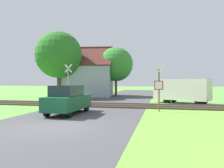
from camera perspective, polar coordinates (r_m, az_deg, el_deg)
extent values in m
plane|color=#5B933D|center=(10.24, -14.79, -10.75)|extent=(160.00, 160.00, 0.00)
cube|color=#424244|center=(12.02, -10.35, -9.01)|extent=(7.19, 80.00, 0.01)
cube|color=#422D1E|center=(18.18, -2.24, -5.56)|extent=(60.00, 2.60, 0.10)
cube|color=slate|center=(18.86, -1.68, -5.00)|extent=(60.00, 0.08, 0.12)
cube|color=slate|center=(17.48, -2.84, -5.45)|extent=(60.00, 0.08, 0.12)
cylinder|color=brown|center=(15.01, 12.17, -1.48)|extent=(0.10, 0.10, 2.93)
cube|color=red|center=(14.94, 12.11, -0.31)|extent=(0.59, 0.17, 0.60)
cube|color=white|center=(14.92, 12.09, -0.32)|extent=(0.48, 0.13, 0.49)
cube|color=white|center=(14.96, 12.12, 3.55)|extent=(0.86, 0.24, 0.88)
cube|color=white|center=(14.96, 12.12, 3.55)|extent=(0.86, 0.24, 0.88)
cylinder|color=#9E9EA5|center=(22.17, -11.40, 0.05)|extent=(0.09, 0.09, 3.57)
cube|color=white|center=(22.25, -11.33, 4.02)|extent=(0.87, 0.19, 0.88)
cube|color=white|center=(22.25, -11.33, 4.02)|extent=(0.87, 0.19, 0.88)
cube|color=#99A3B7|center=(30.48, -6.20, 0.79)|extent=(7.23, 6.82, 4.17)
cube|color=#562823|center=(29.21, -6.78, 7.34)|extent=(7.20, 4.29, 2.87)
cube|color=#562823|center=(32.13, -5.69, 6.73)|extent=(7.20, 4.29, 2.87)
cube|color=brown|center=(30.41, -2.88, 7.55)|extent=(0.56, 0.56, 1.10)
cylinder|color=#513823|center=(29.60, 1.03, -0.70)|extent=(0.31, 0.31, 2.62)
sphere|color=#337A2D|center=(29.68, 1.03, 5.18)|extent=(4.62, 4.62, 4.62)
cylinder|color=#513823|center=(28.27, -13.70, -0.23)|extent=(0.47, 0.47, 3.17)
sphere|color=#286B23|center=(28.46, -13.72, 7.40)|extent=(5.85, 5.85, 5.85)
cube|color=silver|center=(21.03, 18.61, -1.36)|extent=(4.61, 3.55, 1.90)
cube|color=silver|center=(22.00, 12.59, -2.55)|extent=(1.42, 1.93, 0.90)
cube|color=#19232D|center=(21.81, 13.47, -0.39)|extent=(0.74, 1.47, 0.85)
cube|color=navy|center=(21.94, 19.46, -2.15)|extent=(3.40, 1.67, 0.16)
cylinder|color=black|center=(22.32, 15.83, -3.67)|extent=(0.69, 0.46, 0.68)
cylinder|color=black|center=(20.90, 14.18, -3.96)|extent=(0.69, 0.46, 0.68)
cylinder|color=black|center=(21.39, 22.93, -3.89)|extent=(0.69, 0.46, 0.68)
cylinder|color=black|center=(19.89, 21.71, -4.23)|extent=(0.69, 0.46, 0.68)
cube|color=#144C2D|center=(13.92, -11.32, -4.71)|extent=(1.70, 4.02, 0.84)
cube|color=#19232D|center=(13.69, -11.68, -1.70)|extent=(1.43, 2.22, 0.64)
cylinder|color=black|center=(14.95, -6.67, -5.95)|extent=(0.19, 0.60, 0.60)
cylinder|color=black|center=(15.49, -11.56, -5.73)|extent=(0.19, 0.60, 0.60)
cylinder|color=black|center=(12.45, -11.01, -7.30)|extent=(0.19, 0.60, 0.60)
cylinder|color=black|center=(13.09, -16.64, -6.92)|extent=(0.19, 0.60, 0.60)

